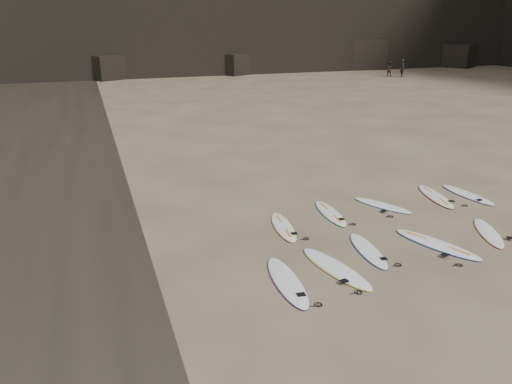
# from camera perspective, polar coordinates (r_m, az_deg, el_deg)

# --- Properties ---
(ground) EXTENTS (240.00, 240.00, 0.00)m
(ground) POSITION_cam_1_polar(r_m,az_deg,el_deg) (15.29, 16.09, -6.10)
(ground) COLOR #897559
(ground) RESTS_ON ground
(surfboard_0) EXTENTS (0.83, 2.74, 0.10)m
(surfboard_0) POSITION_cam_1_polar(r_m,az_deg,el_deg) (12.88, 3.57, -10.14)
(surfboard_0) COLOR white
(surfboard_0) RESTS_ON ground
(surfboard_1) EXTENTS (1.21, 2.83, 0.10)m
(surfboard_1) POSITION_cam_1_polar(r_m,az_deg,el_deg) (13.65, 9.11, -8.55)
(surfboard_1) COLOR white
(surfboard_1) RESTS_ON ground
(surfboard_2) EXTENTS (0.89, 2.43, 0.09)m
(surfboard_2) POSITION_cam_1_polar(r_m,az_deg,el_deg) (14.80, 12.69, -6.50)
(surfboard_2) COLOR white
(surfboard_2) RESTS_ON ground
(surfboard_3) EXTENTS (1.63, 2.82, 0.10)m
(surfboard_3) POSITION_cam_1_polar(r_m,az_deg,el_deg) (15.73, 19.97, -5.60)
(surfboard_3) COLOR white
(surfboard_3) RESTS_ON ground
(surfboard_4) EXTENTS (1.48, 2.31, 0.08)m
(surfboard_4) POSITION_cam_1_polar(r_m,az_deg,el_deg) (17.16, 25.03, -4.21)
(surfboard_4) COLOR white
(surfboard_4) RESTS_ON ground
(surfboard_5) EXTENTS (0.88, 2.43, 0.09)m
(surfboard_5) POSITION_cam_1_polar(r_m,az_deg,el_deg) (16.00, 3.16, -3.97)
(surfboard_5) COLOR white
(surfboard_5) RESTS_ON ground
(surfboard_6) EXTENTS (0.78, 2.45, 0.09)m
(surfboard_6) POSITION_cam_1_polar(r_m,az_deg,el_deg) (17.23, 8.51, -2.39)
(surfboard_6) COLOR white
(surfboard_6) RESTS_ON ground
(surfboard_7) EXTENTS (1.53, 2.24, 0.08)m
(surfboard_7) POSITION_cam_1_polar(r_m,az_deg,el_deg) (18.31, 14.24, -1.46)
(surfboard_7) COLOR white
(surfboard_7) RESTS_ON ground
(surfboard_8) EXTENTS (1.13, 2.64, 0.09)m
(surfboard_8) POSITION_cam_1_polar(r_m,az_deg,el_deg) (19.77, 19.83, -0.45)
(surfboard_8) COLOR white
(surfboard_8) RESTS_ON ground
(surfboard_9) EXTENTS (0.80, 2.53, 0.09)m
(surfboard_9) POSITION_cam_1_polar(r_m,az_deg,el_deg) (20.41, 23.02, -0.26)
(surfboard_9) COLOR white
(surfboard_9) RESTS_ON ground
(person_a) EXTENTS (0.68, 0.81, 1.89)m
(person_a) POSITION_cam_1_polar(r_m,az_deg,el_deg) (58.38, 16.42, 13.43)
(person_a) COLOR black
(person_a) RESTS_ON ground
(person_b) EXTENTS (0.98, 0.95, 1.59)m
(person_b) POSITION_cam_1_polar(r_m,az_deg,el_deg) (58.39, 14.93, 13.42)
(person_b) COLOR black
(person_b) RESTS_ON ground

